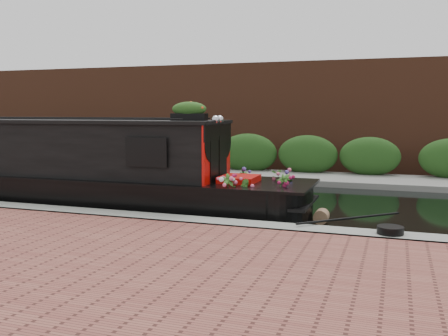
% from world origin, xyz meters
% --- Properties ---
extents(ground, '(80.00, 80.00, 0.00)m').
position_xyz_m(ground, '(0.00, 0.00, 0.00)').
color(ground, black).
rests_on(ground, ground).
extents(near_bank_coping, '(40.00, 0.60, 0.50)m').
position_xyz_m(near_bank_coping, '(0.00, -3.30, 0.00)').
color(near_bank_coping, gray).
rests_on(near_bank_coping, ground).
extents(far_bank_path, '(40.00, 2.40, 0.34)m').
position_xyz_m(far_bank_path, '(0.00, 4.20, 0.00)').
color(far_bank_path, slate).
rests_on(far_bank_path, ground).
extents(far_hedge, '(40.00, 1.10, 2.80)m').
position_xyz_m(far_hedge, '(0.00, 5.10, 0.00)').
color(far_hedge, '#1F4416').
rests_on(far_hedge, ground).
extents(far_brick_wall, '(40.00, 1.00, 8.00)m').
position_xyz_m(far_brick_wall, '(0.00, 7.20, 0.00)').
color(far_brick_wall, '#5B301E').
rests_on(far_brick_wall, ground).
extents(narrowboat, '(11.03, 2.03, 2.60)m').
position_xyz_m(narrowboat, '(-2.22, -1.76, 0.77)').
color(narrowboat, black).
rests_on(narrowboat, ground).
extents(rope_fender, '(0.28, 0.33, 0.28)m').
position_xyz_m(rope_fender, '(3.73, -1.76, 0.14)').
color(rope_fender, '#866346').
rests_on(rope_fender, ground).
extents(coiled_mooring_rope, '(0.42, 0.42, 0.12)m').
position_xyz_m(coiled_mooring_rope, '(5.04, -3.25, 0.31)').
color(coiled_mooring_rope, black).
rests_on(coiled_mooring_rope, near_bank_coping).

